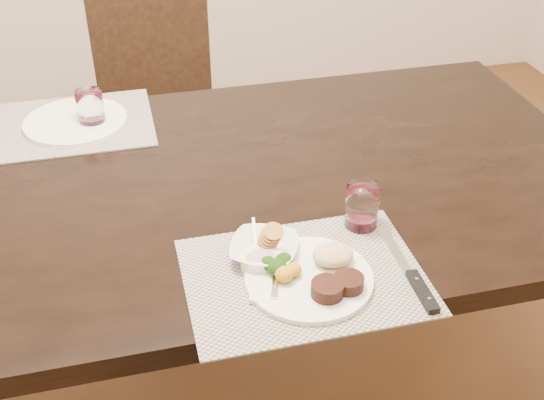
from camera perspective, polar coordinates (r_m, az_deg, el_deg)
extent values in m
plane|color=#452A16|center=(2.11, -5.29, -16.02)|extent=(4.50, 4.50, 0.00)
cube|color=black|center=(1.62, -6.63, 0.56)|extent=(2.00, 1.00, 0.05)
cube|color=black|center=(2.41, 14.53, 1.51)|extent=(0.08, 0.08, 0.70)
cube|color=black|center=(2.49, -9.07, 5.54)|extent=(0.42, 0.42, 0.04)
cube|color=black|center=(2.46, -12.29, -1.59)|extent=(0.04, 0.04, 0.41)
cube|color=black|center=(2.48, -4.01, -0.44)|extent=(0.04, 0.04, 0.41)
cube|color=black|center=(2.76, -12.78, 2.70)|extent=(0.04, 0.04, 0.41)
cube|color=black|center=(2.78, -5.38, 3.70)|extent=(0.04, 0.04, 0.41)
cube|color=black|center=(2.56, -10.06, 12.33)|extent=(0.42, 0.04, 0.45)
cube|color=gray|center=(1.33, 2.69, -6.40)|extent=(0.46, 0.34, 0.00)
cube|color=gray|center=(1.92, -16.88, 6.03)|extent=(0.46, 0.34, 0.00)
cylinder|color=silver|center=(1.31, 3.11, -6.54)|extent=(0.25, 0.25, 0.01)
cylinder|color=black|center=(1.27, 4.65, -7.43)|extent=(0.06, 0.06, 0.03)
cylinder|color=black|center=(1.28, 6.42, -6.86)|extent=(0.06, 0.06, 0.02)
ellipsoid|color=tan|center=(1.34, 5.13, -4.58)|extent=(0.08, 0.07, 0.03)
ellipsoid|color=#1B440D|center=(1.30, 0.43, -5.63)|extent=(0.04, 0.04, 0.03)
ellipsoid|color=orange|center=(1.29, 1.06, -6.21)|extent=(0.04, 0.04, 0.03)
cube|color=silver|center=(1.32, 0.12, -6.41)|extent=(0.12, 0.17, 0.01)
cube|color=silver|center=(1.30, 0.31, -6.65)|extent=(0.04, 0.10, 0.00)
cube|color=silver|center=(1.35, -0.21, -4.74)|extent=(0.03, 0.04, 0.00)
cube|color=silver|center=(1.40, 10.28, -4.23)|extent=(0.02, 0.16, 0.00)
cube|color=black|center=(1.31, 12.47, -7.48)|extent=(0.03, 0.11, 0.01)
imported|color=silver|center=(1.36, -0.65, -4.19)|extent=(0.18, 0.18, 0.03)
cylinder|color=#AA7535|center=(1.35, -0.66, -3.43)|extent=(0.04, 0.05, 0.04)
cylinder|color=silver|center=(1.33, -0.92, -5.13)|extent=(0.08, 0.08, 0.03)
cylinder|color=#0C370E|center=(1.33, -0.92, -4.79)|extent=(0.07, 0.07, 0.01)
cube|color=silver|center=(1.36, -1.46, -2.75)|extent=(0.01, 0.05, 0.04)
cylinder|color=white|center=(1.44, 7.55, -0.48)|extent=(0.07, 0.07, 0.10)
cylinder|color=#34040D|center=(1.46, 7.45, -1.66)|extent=(0.06, 0.06, 0.02)
cylinder|color=silver|center=(1.91, -16.11, 6.34)|extent=(0.27, 0.27, 0.01)
cylinder|color=white|center=(1.88, -14.94, 7.44)|extent=(0.07, 0.07, 0.10)
cylinder|color=#34040D|center=(1.89, -14.78, 6.46)|extent=(0.06, 0.06, 0.02)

